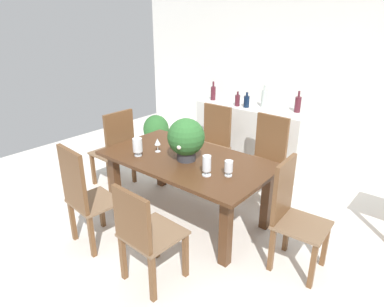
{
  "coord_description": "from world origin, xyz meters",
  "views": [
    {
      "loc": [
        2.23,
        -2.69,
        2.2
      ],
      "look_at": [
        -0.08,
        0.07,
        0.72
      ],
      "focal_mm": 31.76,
      "sensor_mm": 36.0,
      "label": 1
    }
  ],
  "objects": [
    {
      "name": "ground_plane",
      "position": [
        0.0,
        0.0,
        0.0
      ],
      "size": [
        7.04,
        7.04,
        0.0
      ],
      "primitive_type": "plane",
      "color": "silver"
    },
    {
      "name": "back_wall",
      "position": [
        0.0,
        2.6,
        1.3
      ],
      "size": [
        6.4,
        0.1,
        2.6
      ],
      "primitive_type": "cube",
      "color": "white",
      "rests_on": "ground"
    },
    {
      "name": "dining_table",
      "position": [
        0.0,
        -0.11,
        0.63
      ],
      "size": [
        1.87,
        1.05,
        0.75
      ],
      "color": "#4C2D19",
      "rests_on": "ground"
    },
    {
      "name": "chair_far_left",
      "position": [
        -0.42,
        0.94,
        0.58
      ],
      "size": [
        0.49,
        0.48,
        1.05
      ],
      "rotation": [
        0.0,
        0.0,
        0.02
      ],
      "color": "brown",
      "rests_on": "ground"
    },
    {
      "name": "chair_near_right",
      "position": [
        0.42,
        -1.14,
        0.53
      ],
      "size": [
        0.48,
        0.48,
        0.95
      ],
      "rotation": [
        0.0,
        0.0,
        3.1
      ],
      "color": "brown",
      "rests_on": "ground"
    },
    {
      "name": "chair_far_right",
      "position": [
        0.43,
        0.93,
        0.59
      ],
      "size": [
        0.49,
        0.44,
        1.06
      ],
      "rotation": [
        0.0,
        0.0,
        -0.05
      ],
      "color": "brown",
      "rests_on": "ground"
    },
    {
      "name": "chair_near_left",
      "position": [
        -0.43,
        -1.14,
        0.59
      ],
      "size": [
        0.5,
        0.45,
        1.08
      ],
      "rotation": [
        0.0,
        0.0,
        3.05
      ],
      "color": "brown",
      "rests_on": "ground"
    },
    {
      "name": "chair_head_end",
      "position": [
        -1.24,
        -0.11,
        0.59
      ],
      "size": [
        0.46,
        0.49,
        1.07
      ],
      "rotation": [
        0.0,
        0.0,
        -1.59
      ],
      "color": "brown",
      "rests_on": "ground"
    },
    {
      "name": "chair_foot_end",
      "position": [
        1.24,
        -0.11,
        0.57
      ],
      "size": [
        0.47,
        0.46,
        1.04
      ],
      "rotation": [
        0.0,
        0.0,
        1.63
      ],
      "color": "brown",
      "rests_on": "ground"
    },
    {
      "name": "flower_centerpiece",
      "position": [
        0.03,
        -0.15,
        0.99
      ],
      "size": [
        0.4,
        0.4,
        0.46
      ],
      "color": "#333338",
      "rests_on": "dining_table"
    },
    {
      "name": "crystal_vase_left",
      "position": [
        0.6,
        -0.18,
        0.84
      ],
      "size": [
        0.08,
        0.08,
        0.16
      ],
      "color": "silver",
      "rests_on": "dining_table"
    },
    {
      "name": "crystal_vase_center_near",
      "position": [
        -0.46,
        -0.4,
        0.87
      ],
      "size": [
        0.11,
        0.11,
        0.2
      ],
      "color": "silver",
      "rests_on": "dining_table"
    },
    {
      "name": "crystal_vase_right",
      "position": [
        0.43,
        -0.31,
        0.86
      ],
      "size": [
        0.09,
        0.09,
        0.21
      ],
      "color": "silver",
      "rests_on": "dining_table"
    },
    {
      "name": "wine_glass",
      "position": [
        -0.38,
        -0.18,
        0.86
      ],
      "size": [
        0.07,
        0.07,
        0.16
      ],
      "color": "silver",
      "rests_on": "dining_table"
    },
    {
      "name": "kitchen_counter",
      "position": [
        -0.21,
        1.68,
        0.47
      ],
      "size": [
        1.7,
        0.64,
        0.95
      ],
      "primitive_type": "cube",
      "color": "silver",
      "rests_on": "ground"
    },
    {
      "name": "wine_bottle_dark",
      "position": [
        0.42,
        1.74,
        1.06
      ],
      "size": [
        0.08,
        0.08,
        0.29
      ],
      "color": "#511E28",
      "rests_on": "kitchen_counter"
    },
    {
      "name": "wine_bottle_amber",
      "position": [
        -0.08,
        1.71,
        1.07
      ],
      "size": [
        0.08,
        0.08,
        0.31
      ],
      "color": "#B2BFB7",
      "rests_on": "kitchen_counter"
    },
    {
      "name": "wine_bottle_tall",
      "position": [
        -0.26,
        1.52,
        1.04
      ],
      "size": [
        0.08,
        0.08,
        0.22
      ],
      "color": "#0F1E38",
      "rests_on": "kitchen_counter"
    },
    {
      "name": "wine_bottle_green",
      "position": [
        -0.4,
        1.5,
        1.03
      ],
      "size": [
        0.07,
        0.07,
        0.21
      ],
      "color": "#511E28",
      "rests_on": "kitchen_counter"
    },
    {
      "name": "wine_bottle_clear",
      "position": [
        -0.9,
        1.58,
        1.06
      ],
      "size": [
        0.08,
        0.08,
        0.29
      ],
      "color": "#511E28",
      "rests_on": "kitchen_counter"
    },
    {
      "name": "potted_plant_floor",
      "position": [
        -1.91,
        1.28,
        0.31
      ],
      "size": [
        0.45,
        0.45,
        0.58
      ],
      "color": "#423D38",
      "rests_on": "ground"
    }
  ]
}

